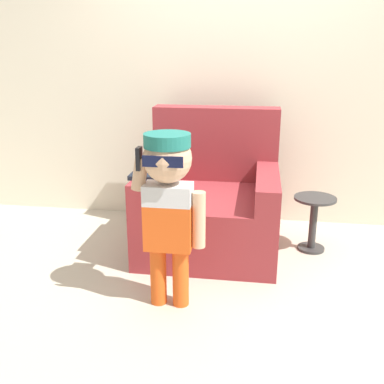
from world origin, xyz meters
TOP-DOWN VIEW (x-y plane):
  - ground_plane at (0.00, 0.00)m, footprint 10.00×10.00m
  - wall_back at (0.00, 0.87)m, footprint 10.00×0.05m
  - armchair at (-0.17, 0.21)m, footprint 1.05×1.02m
  - person_child at (-0.32, -0.70)m, footprint 0.44×0.33m
  - side_table at (0.63, 0.23)m, footprint 0.32×0.32m

SIDE VIEW (x-z plane):
  - ground_plane at x=0.00m, z-range 0.00..0.00m
  - side_table at x=0.63m, z-range 0.05..0.48m
  - armchair at x=-0.17m, z-range -0.17..0.89m
  - person_child at x=-0.32m, z-range 0.18..1.25m
  - wall_back at x=0.00m, z-range 0.00..2.60m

